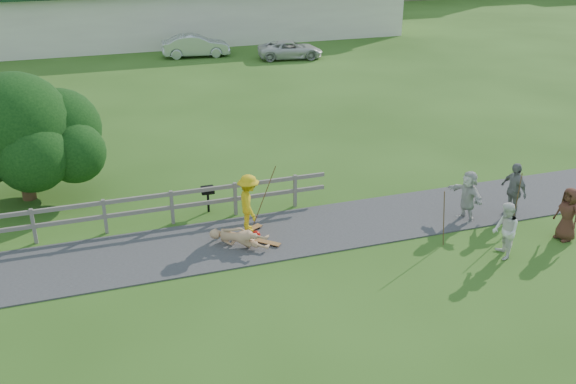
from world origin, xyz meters
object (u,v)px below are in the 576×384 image
spectator_a (505,231)px  spectator_c (568,214)px  skater_fallen (239,238)px  car_white (290,50)px  spectator_d (468,196)px  tree (21,146)px  skater_rider (249,206)px  bbq (208,199)px  car_silver (195,46)px  spectator_b (513,190)px

spectator_a → spectator_c: size_ratio=1.00×
skater_fallen → car_white: car_white is taller
spectator_d → tree: bearing=-121.7°
spectator_c → skater_rider: bearing=-116.7°
tree → bbq: bearing=-28.0°
spectator_c → car_silver: 29.32m
spectator_a → spectator_c: same height
spectator_c → skater_fallen: bearing=-111.1°
spectator_c → bbq: (-9.54, 5.19, -0.38)m
spectator_a → spectator_d: 2.37m
bbq → skater_rider: bearing=-63.8°
spectator_a → car_white: size_ratio=0.39×
car_silver → tree: bearing=160.2°
skater_fallen → spectator_d: (7.16, -0.52, 0.50)m
skater_fallen → spectator_c: spectator_c is taller
skater_rider → skater_fallen: skater_rider is taller
skater_rider → spectator_c: (8.69, -3.35, -0.07)m
spectator_a → bbq: size_ratio=1.89×
skater_fallen → car_white: size_ratio=0.42×
spectator_c → spectator_d: spectator_d is taller
spectator_b → car_silver: size_ratio=0.41×
skater_fallen → car_silver: bearing=30.1°
spectator_d → tree: tree is taller
skater_rider → bbq: size_ratio=2.04×
spectator_b → skater_fallen: bearing=-99.1°
car_white → bbq: (-9.96, -21.09, -0.15)m
spectator_b → bbq: bearing=-114.9°
spectator_b → tree: bearing=-117.7°
spectator_d → bbq: 8.15m
spectator_a → car_silver: 29.31m
spectator_b → spectator_c: spectator_b is taller
car_silver → car_white: (5.72, -2.56, -0.14)m
spectator_a → spectator_c: bearing=115.3°
skater_rider → spectator_d: bearing=-97.6°
skater_fallen → bbq: 2.67m
spectator_d → skater_fallen: bearing=-100.7°
spectator_c → car_silver: (-5.30, 28.84, -0.09)m
skater_fallen → spectator_c: 9.57m
spectator_d → car_silver: size_ratio=0.37×
skater_fallen → spectator_a: bearing=-74.1°
spectator_b → spectator_c: (0.57, -1.78, -0.09)m
spectator_a → spectator_d: spectator_d is taller
spectator_a → car_white: spectator_a is taller
car_silver → bbq: 24.03m
spectator_a → spectator_b: spectator_b is taller
spectator_c → tree: size_ratio=0.29×
car_silver → bbq: size_ratio=5.08×
skater_rider → car_silver: (3.39, 25.49, -0.16)m
tree → car_silver: bearing=64.8°
spectator_c → car_white: bearing=173.4°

